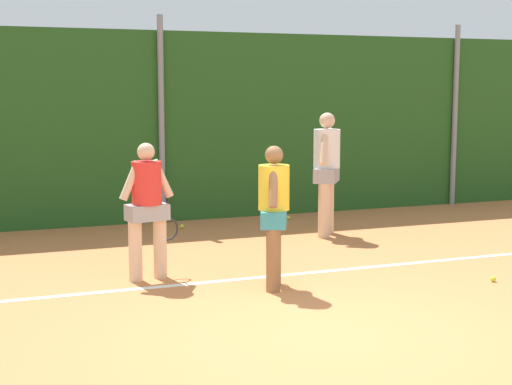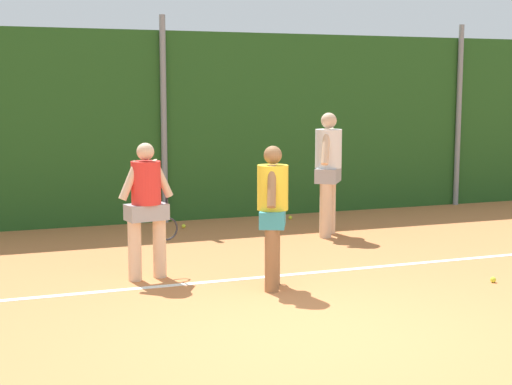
{
  "view_description": "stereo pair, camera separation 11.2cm",
  "coord_description": "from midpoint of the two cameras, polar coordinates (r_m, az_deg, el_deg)",
  "views": [
    {
      "loc": [
        -3.01,
        -6.09,
        2.22
      ],
      "look_at": [
        0.37,
        2.82,
        0.92
      ],
      "focal_mm": 53.67,
      "sensor_mm": 36.0,
      "label": 1
    },
    {
      "loc": [
        -2.91,
        -6.13,
        2.22
      ],
      "look_at": [
        0.37,
        2.82,
        0.92
      ],
      "focal_mm": 53.67,
      "sensor_mm": 36.0,
      "label": 2
    }
  ],
  "objects": [
    {
      "name": "court_baseline_paint",
      "position": [
        9.05,
        -1.02,
        -6.43
      ],
      "size": [
        14.47,
        0.1,
        0.01
      ],
      "primitive_type": "cube",
      "color": "white",
      "rests_on": "ground_plane"
    },
    {
      "name": "tennis_ball_7",
      "position": [
        12.31,
        -5.81,
        -2.52
      ],
      "size": [
        0.07,
        0.07,
        0.07
      ],
      "primitive_type": "sphere",
      "color": "#CCDB33",
      "rests_on": "ground_plane"
    },
    {
      "name": "fence_post_center",
      "position": [
        12.69,
        -7.31,
        5.36
      ],
      "size": [
        0.1,
        0.1,
        3.4
      ],
      "primitive_type": "cylinder",
      "color": "gray",
      "rests_on": "ground_plane"
    },
    {
      "name": "hedge_fence_backdrop",
      "position": [
        12.87,
        -7.48,
        4.84
      ],
      "size": [
        19.8,
        0.25,
        3.16
      ],
      "primitive_type": "cube",
      "color": "#23511E",
      "rests_on": "ground_plane"
    },
    {
      "name": "ground_plane",
      "position": [
        8.81,
        -0.44,
        -6.85
      ],
      "size": [
        30.47,
        30.47,
        0.0
      ],
      "primitive_type": "plane",
      "color": "#C67542"
    },
    {
      "name": "player_midcourt",
      "position": [
        8.96,
        -8.46,
        -0.83
      ],
      "size": [
        0.74,
        0.36,
        1.6
      ],
      "rotation": [
        0.0,
        0.0,
        0.19
      ],
      "color": "beige",
      "rests_on": "ground_plane"
    },
    {
      "name": "tennis_ball_1",
      "position": [
        13.08,
        2.16,
        -1.87
      ],
      "size": [
        0.07,
        0.07,
        0.07
      ],
      "primitive_type": "sphere",
      "color": "#CCDB33",
      "rests_on": "ground_plane"
    },
    {
      "name": "player_backcourt_far",
      "position": [
        11.58,
        5.01,
        1.92
      ],
      "size": [
        0.58,
        0.66,
        1.86
      ],
      "rotation": [
        0.0,
        0.0,
        0.96
      ],
      "color": "beige",
      "rests_on": "ground_plane"
    },
    {
      "name": "fence_post_right",
      "position": [
        15.09,
        14.39,
        5.55
      ],
      "size": [
        0.1,
        0.1,
        3.4
      ],
      "primitive_type": "cylinder",
      "color": "gray",
      "rests_on": "ground_plane"
    },
    {
      "name": "tennis_ball_4",
      "position": [
        9.3,
        16.93,
        -6.19
      ],
      "size": [
        0.07,
        0.07,
        0.07
      ],
      "primitive_type": "sphere",
      "color": "#CCDB33",
      "rests_on": "ground_plane"
    },
    {
      "name": "player_foreground_near",
      "position": [
        8.47,
        0.96,
        -1.25
      ],
      "size": [
        0.44,
        0.72,
        1.6
      ],
      "rotation": [
        0.0,
        0.0,
        1.14
      ],
      "color": "#8C603D",
      "rests_on": "ground_plane"
    }
  ]
}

